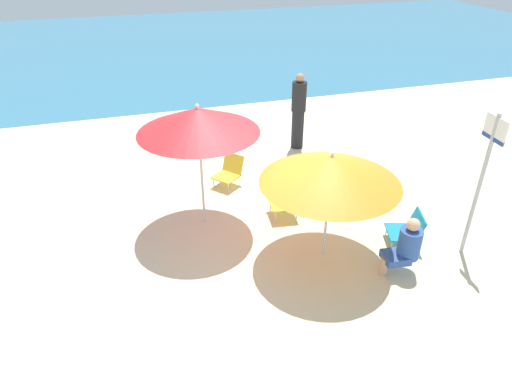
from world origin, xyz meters
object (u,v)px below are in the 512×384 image
object	(u,v)px
person_b	(406,246)
beach_chair_a	(282,197)
beach_chair_b	(408,229)
beach_chair_c	(229,171)
person_a	(298,111)
warning_sign	(484,169)
umbrella_red	(198,120)
beach_bag	(345,188)
umbrella_orange	(331,169)

from	to	relation	value
person_b	beach_chair_a	bearing A→B (deg)	-55.02
beach_chair_b	beach_chair_c	world-z (taller)	beach_chair_c
beach_chair_a	beach_chair_c	distance (m)	1.43
person_a	warning_sign	xyz separation A→B (m)	(1.07, -4.41, 0.59)
umbrella_red	beach_chair_a	distance (m)	2.07
person_b	beach_bag	bearing A→B (deg)	-90.11
beach_bag	umbrella_orange	bearing A→B (deg)	-125.92
warning_sign	beach_chair_c	bearing A→B (deg)	138.16
warning_sign	beach_chair_b	bearing A→B (deg)	152.62
umbrella_red	beach_bag	distance (m)	3.25
beach_chair_b	warning_sign	bearing A→B (deg)	166.65
umbrella_orange	beach_chair_a	world-z (taller)	umbrella_orange
umbrella_red	person_a	distance (m)	3.72
umbrella_orange	beach_chair_a	xyz separation A→B (m)	(-0.22, 1.31, -1.17)
umbrella_orange	person_a	distance (m)	4.03
person_a	umbrella_orange	bearing A→B (deg)	-34.15
umbrella_orange	beach_bag	world-z (taller)	umbrella_orange
umbrella_orange	beach_chair_a	bearing A→B (deg)	99.56
beach_chair_a	beach_chair_b	distance (m)	2.15
beach_chair_c	person_a	distance (m)	2.34
umbrella_red	beach_chair_b	bearing A→B (deg)	-27.20
beach_chair_a	beach_chair_b	bearing A→B (deg)	55.00
person_a	beach_bag	bearing A→B (deg)	-16.27
warning_sign	beach_bag	distance (m)	2.70
beach_chair_b	warning_sign	xyz separation A→B (m)	(0.72, -0.45, 1.18)
beach_chair_c	beach_bag	size ratio (longest dim) A/B	2.54
umbrella_orange	beach_bag	distance (m)	2.38
beach_chair_b	person_a	bearing A→B (deg)	-65.92
umbrella_orange	person_a	size ratio (longest dim) A/B	1.18
umbrella_red	warning_sign	world-z (taller)	warning_sign
beach_chair_b	beach_bag	bearing A→B (deg)	-62.85
beach_chair_b	beach_chair_c	distance (m)	3.52
beach_bag	person_b	bearing A→B (deg)	-95.23
beach_chair_a	person_a	bearing A→B (deg)	159.94
person_a	warning_sign	distance (m)	4.57
umbrella_red	person_b	size ratio (longest dim) A/B	2.31
beach_chair_c	umbrella_orange	bearing A→B (deg)	68.71
beach_chair_c	person_b	xyz separation A→B (m)	(1.80, -3.30, 0.17)
person_b	beach_bag	world-z (taller)	person_b
beach_chair_a	warning_sign	size ratio (longest dim) A/B	0.28
person_a	beach_chair_b	bearing A→B (deg)	-13.94
beach_chair_a	person_a	size ratio (longest dim) A/B	0.38
beach_chair_c	warning_sign	distance (m)	4.48
person_a	beach_chair_a	bearing A→B (deg)	-45.51
person_a	person_b	distance (m)	4.57
beach_chair_c	beach_bag	xyz separation A→B (m)	(2.01, -1.01, -0.16)
umbrella_orange	beach_chair_c	size ratio (longest dim) A/B	2.93
umbrella_red	beach_bag	xyz separation A→B (m)	(2.74, 0.16, -1.73)
umbrella_orange	umbrella_red	size ratio (longest dim) A/B	0.95
umbrella_orange	person_a	xyz separation A→B (m)	(1.04, 3.84, -0.63)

